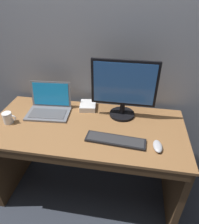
{
  "coord_description": "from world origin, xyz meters",
  "views": [
    {
      "loc": [
        0.32,
        -1.25,
        1.76
      ],
      "look_at": [
        0.11,
        0.0,
        0.92
      ],
      "focal_mm": 33.09,
      "sensor_mm": 36.0,
      "label": 1
    }
  ],
  "objects_px": {
    "external_monitor": "(124,90)",
    "computer_mouse": "(158,146)",
    "laptop_space_gray": "(49,107)",
    "external_drive_box": "(88,106)",
    "wired_keyboard": "(115,140)",
    "coffee_mug": "(8,118)"
  },
  "relations": [
    {
      "from": "external_monitor",
      "to": "computer_mouse",
      "type": "height_order",
      "value": "external_monitor"
    },
    {
      "from": "laptop_space_gray",
      "to": "computer_mouse",
      "type": "relative_size",
      "value": 2.98
    },
    {
      "from": "external_drive_box",
      "to": "computer_mouse",
      "type": "bearing_deg",
      "value": -36.14
    },
    {
      "from": "wired_keyboard",
      "to": "external_drive_box",
      "type": "relative_size",
      "value": 2.74
    },
    {
      "from": "external_monitor",
      "to": "computer_mouse",
      "type": "bearing_deg",
      "value": -52.39
    },
    {
      "from": "coffee_mug",
      "to": "wired_keyboard",
      "type": "bearing_deg",
      "value": -5.36
    },
    {
      "from": "external_monitor",
      "to": "external_drive_box",
      "type": "relative_size",
      "value": 3.21
    },
    {
      "from": "external_monitor",
      "to": "coffee_mug",
      "type": "distance_m",
      "value": 0.94
    },
    {
      "from": "computer_mouse",
      "to": "coffee_mug",
      "type": "height_order",
      "value": "coffee_mug"
    },
    {
      "from": "external_drive_box",
      "to": "coffee_mug",
      "type": "bearing_deg",
      "value": -151.07
    },
    {
      "from": "external_monitor",
      "to": "external_drive_box",
      "type": "height_order",
      "value": "external_monitor"
    },
    {
      "from": "computer_mouse",
      "to": "external_drive_box",
      "type": "height_order",
      "value": "external_drive_box"
    },
    {
      "from": "laptop_space_gray",
      "to": "wired_keyboard",
      "type": "xyz_separation_m",
      "value": [
        0.6,
        -0.28,
        -0.04
      ]
    },
    {
      "from": "laptop_space_gray",
      "to": "external_drive_box",
      "type": "relative_size",
      "value": 2.33
    },
    {
      "from": "computer_mouse",
      "to": "external_drive_box",
      "type": "relative_size",
      "value": 0.78
    },
    {
      "from": "laptop_space_gray",
      "to": "computer_mouse",
      "type": "height_order",
      "value": "laptop_space_gray"
    },
    {
      "from": "wired_keyboard",
      "to": "coffee_mug",
      "type": "relative_size",
      "value": 3.92
    },
    {
      "from": "laptop_space_gray",
      "to": "computer_mouse",
      "type": "distance_m",
      "value": 0.94
    },
    {
      "from": "external_drive_box",
      "to": "laptop_space_gray",
      "type": "bearing_deg",
      "value": -159.73
    },
    {
      "from": "laptop_space_gray",
      "to": "external_drive_box",
      "type": "height_order",
      "value": "laptop_space_gray"
    },
    {
      "from": "coffee_mug",
      "to": "laptop_space_gray",
      "type": "bearing_deg",
      "value": 37.53
    },
    {
      "from": "computer_mouse",
      "to": "external_drive_box",
      "type": "bearing_deg",
      "value": 139.13
    }
  ]
}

